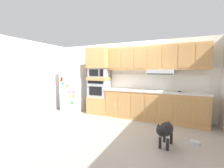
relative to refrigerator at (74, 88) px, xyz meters
name	(u,v)px	position (x,y,z in m)	size (l,w,h in m)	color
ground_plane	(115,123)	(2.02, -0.68, -0.88)	(9.60, 9.60, 0.00)	#9E9389
back_kitchen_wall	(127,79)	(2.02, 0.43, 0.37)	(6.20, 0.12, 2.50)	silver
side_panel_left	(44,78)	(-0.78, -0.68, 0.37)	(0.12, 7.10, 2.50)	silver
refrigerator	(74,88)	(0.00, 0.00, 0.00)	(0.76, 0.73, 1.76)	white
oven_base_cabinet	(100,105)	(1.10, 0.07, -0.58)	(0.74, 0.62, 0.60)	tan
built_in_oven	(99,88)	(1.10, 0.07, 0.02)	(0.70, 0.62, 0.60)	#A8AAAF
appliance_mid_shelf	(99,79)	(1.10, 0.07, 0.37)	(0.74, 0.62, 0.10)	tan
microwave	(99,73)	(1.10, 0.07, 0.58)	(0.64, 0.54, 0.32)	#A8AAAF
appliance_upper_cabinet	(99,58)	(1.10, 0.07, 1.08)	(0.74, 0.62, 0.68)	tan
lower_cabinet_run	(153,106)	(2.97, 0.07, -0.44)	(3.01, 0.63, 0.88)	tan
countertop_slab	(153,91)	(2.97, 0.07, 0.02)	(3.05, 0.64, 0.04)	beige
backsplash_panel	(155,82)	(2.97, 0.36, 0.29)	(3.05, 0.02, 0.50)	silver
upper_cabinet_with_hood	(155,59)	(2.98, 0.19, 1.02)	(3.01, 0.48, 0.88)	tan
screwdriver	(180,92)	(3.72, 0.05, 0.05)	(0.16, 0.17, 0.03)	black
dog	(165,130)	(3.48, -1.57, -0.52)	(0.33, 0.84, 0.55)	black
dog_food_bowl	(195,143)	(4.04, -1.16, -0.85)	(0.20, 0.20, 0.06)	#B2B7BC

